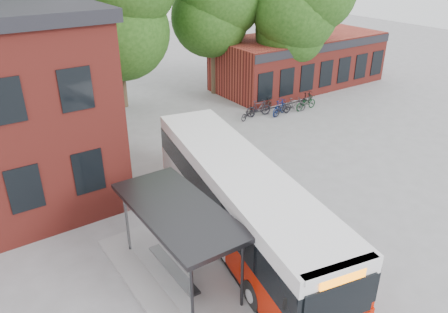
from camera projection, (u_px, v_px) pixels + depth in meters
ground at (263, 222)px, 18.39m from camera, size 100.00×100.00×0.00m
shop_row at (299, 61)px, 35.50m from camera, size 14.00×6.20×4.00m
bus_shelter at (180, 244)px, 14.73m from camera, size 3.60×7.00×2.90m
bike_rail at (276, 109)px, 30.42m from camera, size 5.20×0.10×0.38m
tree_0 at (7, 43)px, 24.80m from camera, size 7.92×7.92×11.00m
tree_1 at (118, 33)px, 29.22m from camera, size 7.92×7.92×10.40m
tree_2 at (213, 21)px, 31.90m from camera, size 7.92×7.92×11.00m
tree_3 at (301, 34)px, 31.84m from camera, size 7.04×7.04×9.28m
city_bus at (239, 203)px, 16.78m from camera, size 5.03×12.82×3.19m
bicycle_0 at (248, 113)px, 29.00m from camera, size 1.65×1.00×0.82m
bicycle_1 at (259, 108)px, 29.53m from camera, size 1.91×0.86×1.11m
bicycle_2 at (266, 104)px, 30.63m from camera, size 1.66×1.05×0.82m
bicycle_3 at (279, 107)px, 29.67m from camera, size 1.88×1.14×1.09m
bicycle_4 at (282, 109)px, 29.68m from camera, size 1.71×0.81×0.87m
bicycle_5 at (294, 105)px, 30.21m from camera, size 1.79×1.08×1.04m
bicycle_6 at (306, 103)px, 30.66m from camera, size 1.93×0.76×0.99m
bicycle_7 at (307, 98)px, 31.61m from camera, size 1.70×0.92×0.98m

